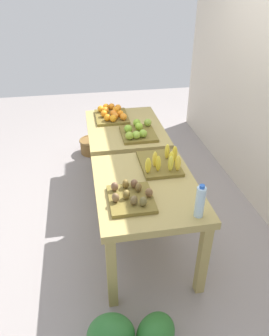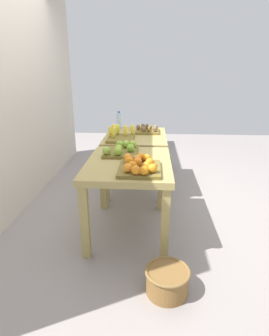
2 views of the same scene
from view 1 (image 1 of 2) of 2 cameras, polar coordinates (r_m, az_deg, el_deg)
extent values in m
plane|color=gray|center=(3.35, -0.10, -8.09)|extent=(8.00, 8.00, 0.00)
cube|color=tan|center=(3.44, -1.74, 7.13)|extent=(1.04, 0.80, 0.06)
cube|color=tan|center=(3.99, -7.50, 4.57)|extent=(0.07, 0.07, 0.69)
cube|color=tan|center=(3.20, -6.44, -2.87)|extent=(0.07, 0.07, 0.69)
cube|color=tan|center=(4.06, 2.13, 5.37)|extent=(0.07, 0.07, 0.69)
cube|color=tan|center=(3.29, 5.44, -1.69)|extent=(0.07, 0.07, 0.69)
cube|color=tan|center=(2.48, 2.14, -3.58)|extent=(1.04, 0.80, 0.06)
cube|color=tan|center=(3.03, -6.14, -4.99)|extent=(0.07, 0.07, 0.69)
cube|color=tan|center=(2.36, -4.15, -18.31)|extent=(0.07, 0.07, 0.69)
cube|color=tan|center=(3.13, 6.37, -3.68)|extent=(0.07, 0.07, 0.69)
cube|color=tan|center=(2.48, 12.26, -15.85)|extent=(0.07, 0.07, 0.69)
cube|color=brown|center=(3.63, -4.15, 9.23)|extent=(0.44, 0.36, 0.03)
sphere|color=orange|center=(3.68, -3.44, 10.46)|extent=(0.09, 0.09, 0.08)
sphere|color=orange|center=(3.48, -4.93, 9.08)|extent=(0.10, 0.10, 0.08)
sphere|color=orange|center=(3.74, -3.01, 10.84)|extent=(0.08, 0.08, 0.08)
sphere|color=orange|center=(3.68, -5.26, 10.35)|extent=(0.10, 0.10, 0.08)
sphere|color=orange|center=(3.59, -5.54, 9.77)|extent=(0.10, 0.10, 0.08)
sphere|color=orange|center=(3.52, -3.54, 9.40)|extent=(0.09, 0.09, 0.08)
sphere|color=orange|center=(3.45, -3.91, 8.95)|extent=(0.11, 0.11, 0.08)
sphere|color=orange|center=(3.72, -6.12, 10.59)|extent=(0.10, 0.10, 0.08)
sphere|color=orange|center=(3.78, -4.16, 11.02)|extent=(0.10, 0.10, 0.08)
sphere|color=orange|center=(3.57, -2.59, 9.81)|extent=(0.09, 0.09, 0.08)
sphere|color=orange|center=(3.49, -2.02, 9.26)|extent=(0.08, 0.08, 0.08)
sphere|color=orange|center=(3.59, -3.85, 9.86)|extent=(0.08, 0.08, 0.08)
sphere|color=orange|center=(3.78, -5.17, 10.96)|extent=(0.08, 0.08, 0.08)
cube|color=brown|center=(3.22, 0.67, 6.22)|extent=(0.40, 0.34, 0.03)
sphere|color=#93BB3D|center=(3.07, 0.34, 6.02)|extent=(0.08, 0.08, 0.08)
sphere|color=#90BD31|center=(3.25, 0.82, 7.52)|extent=(0.08, 0.08, 0.08)
sphere|color=#8DAD35|center=(3.05, -0.94, 5.88)|extent=(0.10, 0.10, 0.08)
sphere|color=#87B232|center=(3.33, 0.42, 8.20)|extent=(0.11, 0.11, 0.08)
sphere|color=#8EAD3D|center=(3.34, 2.41, 8.24)|extent=(0.10, 0.10, 0.08)
sphere|color=#86AE36|center=(3.10, 1.56, 6.27)|extent=(0.09, 0.09, 0.08)
sphere|color=#82B632|center=(3.20, -1.23, 7.12)|extent=(0.11, 0.11, 0.08)
cube|color=brown|center=(2.71, 4.48, 0.81)|extent=(0.44, 0.32, 0.03)
ellipsoid|color=yellow|center=(2.54, 4.30, 0.84)|extent=(0.05, 0.04, 0.14)
ellipsoid|color=yellow|center=(2.73, 5.92, 3.01)|extent=(0.06, 0.06, 0.14)
ellipsoid|color=yellow|center=(2.62, 6.70, 1.64)|extent=(0.07, 0.07, 0.14)
ellipsoid|color=yellow|center=(2.56, 7.87, 0.88)|extent=(0.07, 0.06, 0.14)
ellipsoid|color=yellow|center=(2.70, 7.29, 2.65)|extent=(0.06, 0.06, 0.14)
ellipsoid|color=yellow|center=(2.60, 3.71, 1.62)|extent=(0.06, 0.05, 0.14)
ellipsoid|color=yellow|center=(2.55, 6.57, 0.82)|extent=(0.06, 0.07, 0.14)
ellipsoid|color=yellow|center=(2.51, 2.48, 0.45)|extent=(0.05, 0.06, 0.14)
cube|color=brown|center=(2.29, -0.62, -5.64)|extent=(0.36, 0.32, 0.03)
ellipsoid|color=brown|center=(2.26, 2.64, -4.47)|extent=(0.06, 0.07, 0.07)
ellipsoid|color=brown|center=(2.32, 0.73, -3.51)|extent=(0.07, 0.07, 0.07)
ellipsoid|color=olive|center=(2.25, -1.47, -4.80)|extent=(0.07, 0.07, 0.07)
ellipsoid|color=brown|center=(2.33, -3.61, -3.37)|extent=(0.07, 0.07, 0.07)
ellipsoid|color=brown|center=(2.35, -1.63, -2.88)|extent=(0.06, 0.06, 0.07)
ellipsoid|color=brown|center=(2.36, -0.04, -2.83)|extent=(0.06, 0.06, 0.07)
ellipsoid|color=brown|center=(2.18, 1.60, -6.05)|extent=(0.07, 0.07, 0.07)
ellipsoid|color=brown|center=(2.22, -3.44, -5.37)|extent=(0.07, 0.07, 0.07)
ellipsoid|color=brown|center=(2.19, -0.10, -5.84)|extent=(0.07, 0.07, 0.07)
cylinder|color=silver|center=(2.14, 11.76, -6.06)|extent=(0.06, 0.06, 0.23)
cylinder|color=blue|center=(2.07, 12.14, -3.31)|extent=(0.04, 0.04, 0.02)
ellipsoid|color=#2A6C2A|center=(2.36, 3.84, -27.66)|extent=(0.38, 0.38, 0.24)
ellipsoid|color=#2B6C2D|center=(2.34, -4.28, -27.92)|extent=(0.30, 0.34, 0.27)
cylinder|color=brown|center=(4.44, -7.72, 3.92)|extent=(0.31, 0.31, 0.19)
torus|color=brown|center=(4.40, -7.81, 4.99)|extent=(0.34, 0.34, 0.02)
camera|label=2|loc=(5.63, -8.52, 25.62)|focal=29.72mm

